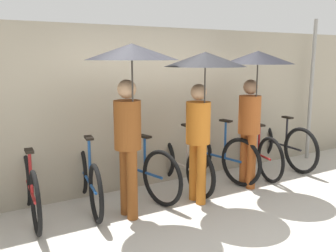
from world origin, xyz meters
The scene contains 13 objects.
ground_plane centered at (0.00, 0.00, 0.00)m, with size 30.00×30.00×0.00m, color #B7B2A8.
back_wall centered at (0.00, 1.67, 1.17)m, with size 12.99×0.12×2.35m.
parked_bicycle_1 centered at (-1.78, 1.27, 0.38)m, with size 0.44×1.68×1.07m.
parked_bicycle_2 centered at (-1.07, 1.27, 0.37)m, with size 0.46×1.73×1.08m.
parked_bicycle_3 centered at (-0.36, 1.31, 0.39)m, with size 0.56×1.76×1.08m.
parked_bicycle_4 centered at (0.36, 1.29, 0.36)m, with size 0.44×1.73×1.07m.
parked_bicycle_5 centered at (1.07, 1.33, 0.38)m, with size 0.49×1.69×1.00m.
parked_bicycle_6 centered at (1.78, 1.27, 0.38)m, with size 0.57×1.75×1.08m.
parked_bicycle_7 centered at (2.50, 1.37, 0.40)m, with size 0.44×1.87×0.98m.
pedestrian_leading centered at (-0.75, 0.62, 1.64)m, with size 1.05×1.05×2.07m.
pedestrian_center centered at (0.23, 0.58, 1.57)m, with size 1.02×1.02×1.98m.
pedestrian_trailing centered at (1.22, 0.69, 1.58)m, with size 1.00×1.00×2.00m.
awning_pole centered at (3.33, 1.40, 1.30)m, with size 0.07×0.07×2.60m.
Camera 1 is at (-2.55, -3.23, 1.92)m, focal length 40.00 mm.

